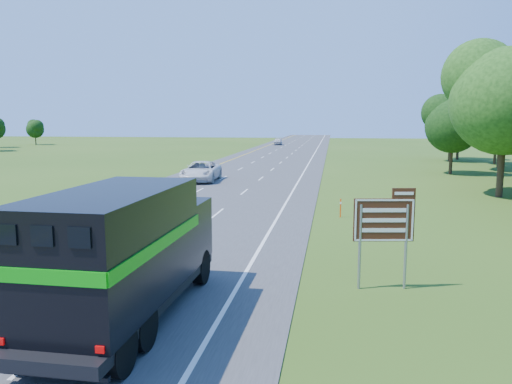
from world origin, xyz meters
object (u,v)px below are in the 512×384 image
far_car (278,141)px  exit_sign (385,224)px  horse_truck (126,250)px  white_suv (201,171)px

far_car → exit_sign: (13.97, -95.21, 1.35)m
horse_truck → exit_sign: bearing=29.3°
horse_truck → white_suv: size_ratio=1.33×
white_suv → far_car: white_suv is taller
horse_truck → far_car: (-6.77, 99.10, -1.20)m
white_suv → exit_sign: 30.66m
far_car → exit_sign: exit_sign is taller
far_car → white_suv: bearing=-94.3°
horse_truck → white_suv: bearing=102.4°
horse_truck → far_car: bearing=94.9°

